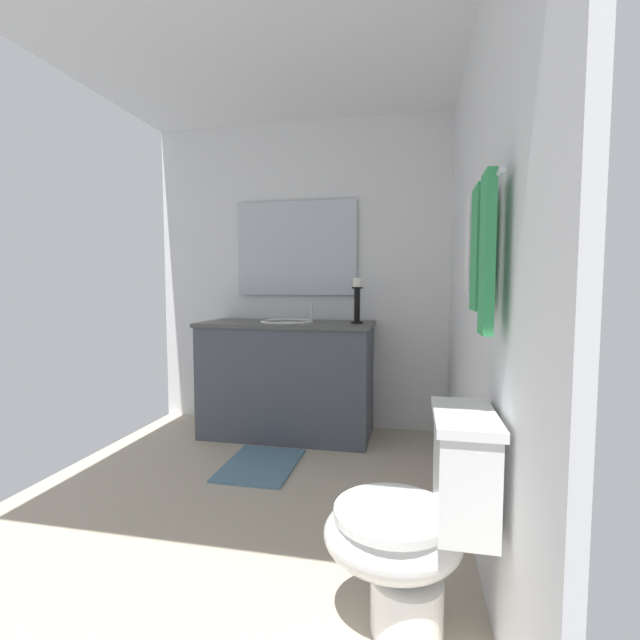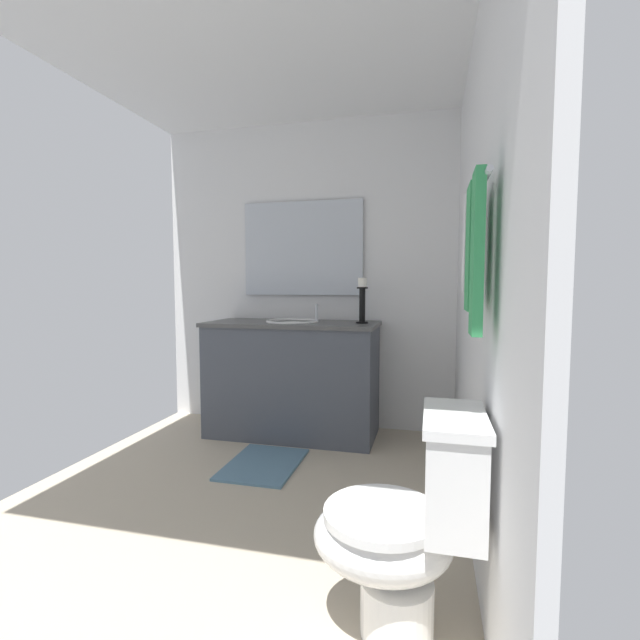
% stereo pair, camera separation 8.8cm
% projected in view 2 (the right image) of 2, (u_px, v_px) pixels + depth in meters
% --- Properties ---
extents(floor, '(2.74, 2.42, 0.02)m').
position_uv_depth(floor, '(239.00, 497.00, 2.45)').
color(floor, beige).
rests_on(floor, ground).
extents(wall_back, '(2.74, 0.04, 2.45)m').
position_uv_depth(wall_back, '(478.00, 268.00, 2.06)').
color(wall_back, white).
rests_on(wall_back, ground).
extents(wall_left, '(0.04, 2.42, 2.45)m').
position_uv_depth(wall_left, '(307.00, 276.00, 3.68)').
color(wall_left, white).
rests_on(wall_left, ground).
extents(ceiling, '(2.74, 2.42, 0.02)m').
position_uv_depth(ceiling, '(233.00, 25.00, 2.26)').
color(ceiling, white).
extents(vanity_cabinet, '(0.58, 1.30, 0.87)m').
position_uv_depth(vanity_cabinet, '(293.00, 378.00, 3.43)').
color(vanity_cabinet, '#474C56').
rests_on(vanity_cabinet, ground).
extents(sink_basin, '(0.40, 0.40, 0.24)m').
position_uv_depth(sink_basin, '(293.00, 327.00, 3.40)').
color(sink_basin, white).
rests_on(sink_basin, vanity_cabinet).
extents(mirror, '(0.02, 0.99, 0.75)m').
position_uv_depth(mirror, '(302.00, 248.00, 3.62)').
color(mirror, silver).
extents(candle_holder_tall, '(0.09, 0.09, 0.33)m').
position_uv_depth(candle_holder_tall, '(362.00, 299.00, 3.26)').
color(candle_holder_tall, black).
rests_on(candle_holder_tall, vanity_cabinet).
extents(toilet, '(0.39, 0.54, 0.75)m').
position_uv_depth(toilet, '(403.00, 527.00, 1.45)').
color(toilet, white).
rests_on(toilet, ground).
extents(towel_bar, '(0.61, 0.02, 0.02)m').
position_uv_depth(towel_bar, '(479.00, 191.00, 1.50)').
color(towel_bar, silver).
extents(towel_near_vanity, '(0.13, 0.03, 0.36)m').
position_uv_depth(towel_near_vanity, '(467.00, 245.00, 1.71)').
color(towel_near_vanity, white).
rests_on(towel_near_vanity, towel_bar).
extents(towel_center, '(0.16, 0.03, 0.42)m').
position_uv_depth(towel_center, '(472.00, 248.00, 1.52)').
color(towel_center, '#389E59').
rests_on(towel_center, towel_bar).
extents(towel_near_corner, '(0.12, 0.03, 0.49)m').
position_uv_depth(towel_near_corner, '(477.00, 254.00, 1.33)').
color(towel_near_corner, '#389E59').
rests_on(towel_near_corner, towel_bar).
extents(bath_mat, '(0.60, 0.44, 0.02)m').
position_uv_depth(bath_mat, '(263.00, 464.00, 2.86)').
color(bath_mat, slate).
rests_on(bath_mat, ground).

